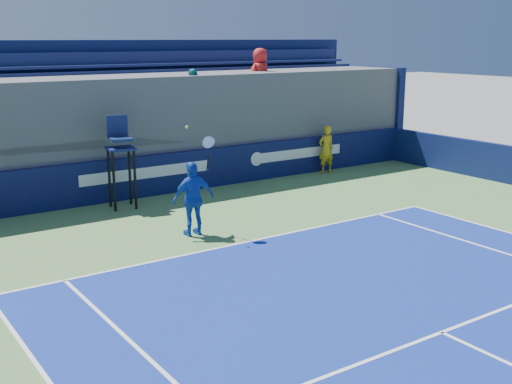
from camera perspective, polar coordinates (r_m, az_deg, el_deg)
ball_person at (r=21.76m, az=6.26°, el=3.80°), size 0.62×0.44×1.61m
back_hoarding at (r=18.67m, az=-9.77°, el=1.39°), size 20.40×0.21×1.20m
umpire_chair at (r=17.36m, az=-11.96°, el=3.50°), size 0.81×0.81×2.48m
tennis_player at (r=14.77m, az=-5.59°, el=-0.58°), size 1.04×0.49×2.57m
stadium_seating at (r=20.31m, az=-12.39°, el=5.79°), size 21.00×4.05×4.40m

